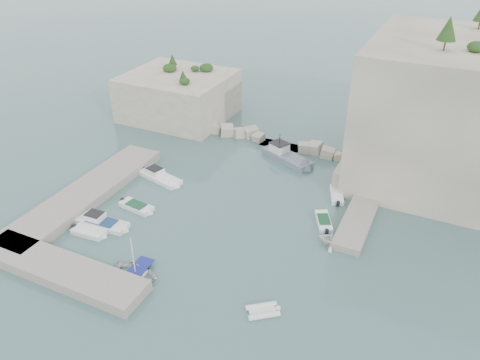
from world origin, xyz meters
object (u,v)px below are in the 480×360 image
at_px(motorboat_d, 103,225).
at_px(tender_east_d, 353,189).
at_px(motorboat_e, 90,234).
at_px(work_boat, 287,160).
at_px(tender_east_c, 336,197).
at_px(motorboat_a, 160,179).
at_px(tender_east_a, 331,245).
at_px(motorboat_c, 137,208).
at_px(inflatable_dinghy, 263,312).
at_px(tender_east_b, 323,223).
at_px(rowboat, 136,276).

relative_size(motorboat_d, tender_east_d, 1.46).
bearing_deg(motorboat_e, tender_east_d, 38.09).
bearing_deg(work_boat, tender_east_c, -10.05).
height_order(motorboat_a, tender_east_a, tender_east_a).
distance_m(motorboat_c, tender_east_c, 23.64).
relative_size(motorboat_e, inflatable_dinghy, 1.33).
distance_m(motorboat_e, motorboat_a, 12.82).
bearing_deg(motorboat_c, motorboat_e, -98.42).
bearing_deg(inflatable_dinghy, work_boat, 69.12).
bearing_deg(tender_east_c, inflatable_dinghy, 158.11).
xyz_separation_m(motorboat_a, tender_east_b, (21.59, -0.29, 0.00)).
xyz_separation_m(rowboat, inflatable_dinghy, (12.62, 0.93, 0.00)).
xyz_separation_m(motorboat_c, rowboat, (6.72, -9.33, 0.00)).
height_order(motorboat_c, inflatable_dinghy, motorboat_c).
height_order(tender_east_d, work_boat, work_boat).
relative_size(motorboat_d, inflatable_dinghy, 2.19).
height_order(motorboat_e, motorboat_c, same).
height_order(motorboat_e, tender_east_c, same).
bearing_deg(inflatable_dinghy, tender_east_b, 49.11).
distance_m(motorboat_c, tender_east_b, 21.32).
bearing_deg(motorboat_a, rowboat, -49.50).
bearing_deg(tender_east_c, tender_east_d, -47.96).
relative_size(rowboat, inflatable_dinghy, 1.57).
bearing_deg(rowboat, work_boat, -12.39).
distance_m(rowboat, tender_east_b, 20.81).
relative_size(motorboat_c, inflatable_dinghy, 1.51).
bearing_deg(work_boat, motorboat_d, -94.68).
bearing_deg(motorboat_d, motorboat_e, -99.54).
bearing_deg(tender_east_d, tender_east_a, 169.62).
relative_size(tender_east_b, tender_east_d, 0.93).
distance_m(motorboat_a, tender_east_a, 23.67).
relative_size(rowboat, tender_east_d, 1.05).
distance_m(motorboat_a, motorboat_c, 6.83).
distance_m(motorboat_e, motorboat_d, 1.88).
bearing_deg(tender_east_c, tender_east_a, 172.60).
xyz_separation_m(tender_east_c, work_boat, (-8.61, 6.08, 0.00)).
bearing_deg(work_boat, motorboat_e, -93.16).
height_order(rowboat, work_boat, work_boat).
relative_size(motorboat_c, tender_east_d, 1.01).
distance_m(motorboat_d, work_boat, 26.12).
height_order(motorboat_d, tender_east_b, motorboat_d).
relative_size(motorboat_e, tender_east_b, 0.96).
bearing_deg(tender_east_a, motorboat_c, 97.87).
distance_m(tender_east_a, tender_east_b, 3.69).
height_order(motorboat_d, work_boat, work_boat).
xyz_separation_m(motorboat_a, motorboat_c, (1.26, -6.71, 0.00)).
height_order(motorboat_e, motorboat_d, motorboat_d).
xyz_separation_m(tender_east_a, tender_east_c, (-1.97, 9.13, 0.00)).
relative_size(rowboat, tender_east_c, 1.11).
relative_size(motorboat_e, tender_east_d, 0.89).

